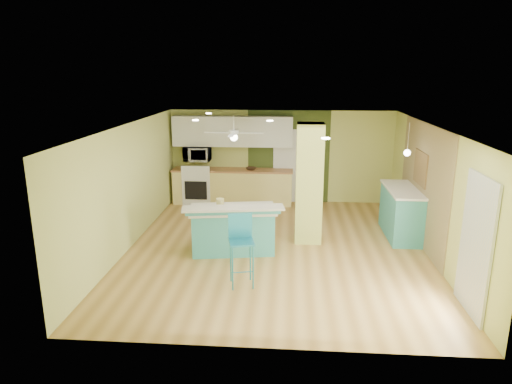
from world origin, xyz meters
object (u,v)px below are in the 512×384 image
fruit_bowl (251,169)px  canister (220,203)px  side_counter (402,212)px  peninsula (233,228)px  bar_stool (241,238)px

fruit_bowl → canister: (-0.33, -3.30, 0.00)m
side_counter → peninsula: bearing=-162.1°
side_counter → canister: side_counter is taller
peninsula → fruit_bowl: bearing=80.0°
peninsula → side_counter: (3.56, 1.15, 0.06)m
bar_stool → fruit_bowl: bar_stool is taller
peninsula → canister: size_ratio=11.46×
bar_stool → canister: 1.63m
canister → peninsula: bearing=-19.6°
peninsula → bar_stool: bearing=-86.3°
bar_stool → canister: bearing=98.4°
bar_stool → fruit_bowl: 4.82m
peninsula → fruit_bowl: size_ratio=7.20×
peninsula → fruit_bowl: peninsula is taller
peninsula → canister: bearing=151.6°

